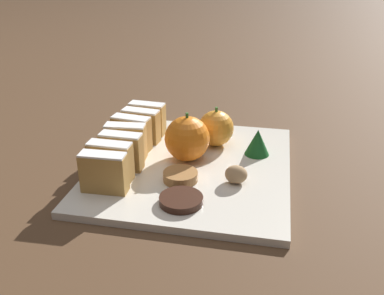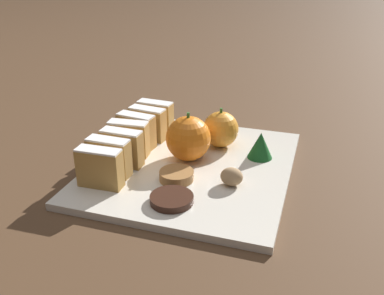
% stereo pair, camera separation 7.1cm
% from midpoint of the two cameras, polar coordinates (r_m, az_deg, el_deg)
% --- Properties ---
extents(ground_plane, '(6.00, 6.00, 0.00)m').
position_cam_midpoint_polar(ground_plane, '(0.73, 2.79, -3.06)').
color(ground_plane, '#513823').
extents(serving_platter, '(0.32, 0.36, 0.01)m').
position_cam_midpoint_polar(serving_platter, '(0.72, 2.80, -2.64)').
color(serving_platter, silver).
rests_on(serving_platter, ground_plane).
extents(stollen_slice_front, '(0.07, 0.03, 0.06)m').
position_cam_midpoint_polar(stollen_slice_front, '(0.65, -9.18, -2.78)').
color(stollen_slice_front, '#B28442').
rests_on(stollen_slice_front, serving_platter).
extents(stollen_slice_second, '(0.07, 0.03, 0.06)m').
position_cam_midpoint_polar(stollen_slice_second, '(0.68, -8.11, -1.33)').
color(stollen_slice_second, '#B28442').
rests_on(stollen_slice_second, serving_platter).
extents(stollen_slice_third, '(0.07, 0.03, 0.06)m').
position_cam_midpoint_polar(stollen_slice_third, '(0.71, -6.52, -0.11)').
color(stollen_slice_third, '#B28442').
rests_on(stollen_slice_third, serving_platter).
extents(stollen_slice_fourth, '(0.07, 0.03, 0.06)m').
position_cam_midpoint_polar(stollen_slice_fourth, '(0.74, -5.80, 1.13)').
color(stollen_slice_fourth, '#B28442').
rests_on(stollen_slice_fourth, serving_platter).
extents(stollen_slice_fifth, '(0.07, 0.03, 0.06)m').
position_cam_midpoint_polar(stollen_slice_fifth, '(0.77, -4.84, 2.22)').
color(stollen_slice_fifth, '#B28442').
rests_on(stollen_slice_fifth, serving_platter).
extents(stollen_slice_sixth, '(0.07, 0.03, 0.06)m').
position_cam_midpoint_polar(stollen_slice_sixth, '(0.80, -3.44, 3.16)').
color(stollen_slice_sixth, '#B28442').
rests_on(stollen_slice_sixth, serving_platter).
extents(stollen_slice_back, '(0.07, 0.03, 0.06)m').
position_cam_midpoint_polar(stollen_slice_back, '(0.83, -2.50, 4.07)').
color(stollen_slice_back, '#B28442').
rests_on(stollen_slice_back, serving_platter).
extents(orange_near, '(0.08, 0.08, 0.08)m').
position_cam_midpoint_polar(orange_near, '(0.72, 2.31, 1.15)').
color(orange_near, orange).
rests_on(orange_near, serving_platter).
extents(orange_far, '(0.07, 0.07, 0.07)m').
position_cam_midpoint_polar(orange_far, '(0.78, 6.45, 2.37)').
color(orange_far, orange).
rests_on(orange_far, serving_platter).
extents(walnut, '(0.03, 0.03, 0.03)m').
position_cam_midpoint_polar(walnut, '(0.66, 8.39, -3.94)').
color(walnut, tan).
rests_on(walnut, serving_platter).
extents(chocolate_cookie, '(0.06, 0.06, 0.01)m').
position_cam_midpoint_polar(chocolate_cookie, '(0.61, 0.59, -6.98)').
color(chocolate_cookie, '#381E14').
rests_on(chocolate_cookie, serving_platter).
extents(gingerbread_cookie, '(0.05, 0.05, 0.01)m').
position_cam_midpoint_polar(gingerbread_cookie, '(0.67, 0.95, -3.83)').
color(gingerbread_cookie, '#A3703D').
rests_on(gingerbread_cookie, serving_platter).
extents(evergreen_sprig, '(0.04, 0.04, 0.05)m').
position_cam_midpoint_polar(evergreen_sprig, '(0.75, 11.81, 0.23)').
color(evergreen_sprig, '#195623').
rests_on(evergreen_sprig, serving_platter).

